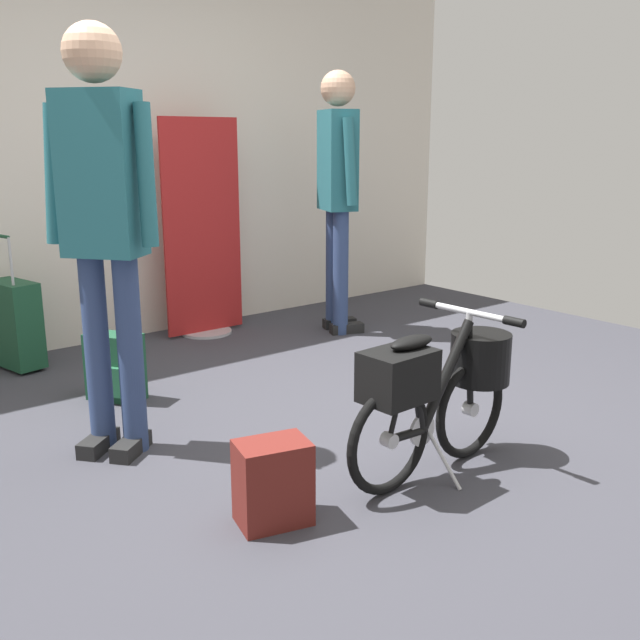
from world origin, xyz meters
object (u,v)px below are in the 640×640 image
visitor_near_wall (338,184)px  floor_banner_stand (203,241)px  rolling_suitcase (15,323)px  backpack_on_floor (115,368)px  visitor_browsing (103,213)px  handbag_on_floor (272,483)px  folding_bike_foreground (441,386)px

visitor_near_wall → floor_banner_stand: bearing=145.3°
floor_banner_stand → rolling_suitcase: floor_banner_stand is taller
backpack_on_floor → rolling_suitcase: bearing=105.1°
visitor_near_wall → rolling_suitcase: (-2.09, 0.54, -0.78)m
floor_banner_stand → visitor_browsing: 2.04m
visitor_browsing → handbag_on_floor: size_ratio=5.81×
visitor_browsing → handbag_on_floor: (0.17, -0.97, -0.91)m
folding_bike_foreground → handbag_on_floor: bearing=173.6°
folding_bike_foreground → visitor_near_wall: visitor_near_wall is taller
folding_bike_foreground → rolling_suitcase: size_ratio=1.16×
folding_bike_foreground → floor_banner_stand: bearing=81.9°
visitor_browsing → handbag_on_floor: visitor_browsing is taller
backpack_on_floor → folding_bike_foreground: bearing=-67.0°
handbag_on_floor → floor_banner_stand: bearing=65.0°
floor_banner_stand → handbag_on_floor: bearing=-115.0°
visitor_browsing → rolling_suitcase: (0.01, 1.51, -0.79)m
visitor_browsing → folding_bike_foreground: bearing=-47.9°
floor_banner_stand → rolling_suitcase: bearing=179.9°
rolling_suitcase → backpack_on_floor: 0.93m
floor_banner_stand → handbag_on_floor: 2.78m
visitor_near_wall → folding_bike_foreground: bearing=-119.5°
folding_bike_foreground → visitor_near_wall: size_ratio=0.53×
floor_banner_stand → backpack_on_floor: (-1.07, -0.89, -0.49)m
visitor_near_wall → visitor_browsing: visitor_browsing is taller
backpack_on_floor → visitor_near_wall: bearing=10.7°
folding_bike_foreground → handbag_on_floor: size_ratio=3.05×
floor_banner_stand → visitor_near_wall: size_ratio=0.83×
folding_bike_foreground → rolling_suitcase: bearing=110.3°
floor_banner_stand → visitor_near_wall: (0.78, -0.54, 0.39)m
visitor_near_wall → visitor_browsing: size_ratio=1.00×
floor_banner_stand → visitor_near_wall: bearing=-34.7°
folding_bike_foreground → visitor_browsing: size_ratio=0.53×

